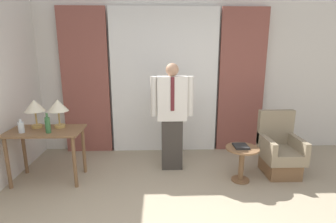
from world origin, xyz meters
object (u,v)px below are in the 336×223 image
object	(u,v)px
armchair	(279,152)
book	(241,146)
side_table	(242,158)
desk	(46,139)
bottle_near_edge	(21,127)
table_lamp_right	(58,107)
bottle_by_lamp	(48,125)
person	(172,113)
table_lamp_left	(35,107)

from	to	relation	value
armchair	book	distance (m)	0.73
side_table	book	distance (m)	0.18
desk	bottle_near_edge	bearing A→B (deg)	-157.15
desk	bottle_near_edge	world-z (taller)	bottle_near_edge
table_lamp_right	bottle_by_lamp	size ratio (longest dim) A/B	1.50
table_lamp_right	book	xyz separation A→B (m)	(2.60, -0.24, -0.54)
bottle_by_lamp	person	bearing A→B (deg)	14.90
table_lamp_right	armchair	size ratio (longest dim) A/B	0.43
bottle_by_lamp	side_table	distance (m)	2.74
table_lamp_left	person	bearing A→B (deg)	5.78
armchair	person	bearing A→B (deg)	172.02
desk	bottle_by_lamp	world-z (taller)	bottle_by_lamp
book	armchair	bearing A→B (deg)	17.46
bottle_near_edge	book	bearing A→B (deg)	-0.13
table_lamp_right	armchair	world-z (taller)	table_lamp_right
bottle_by_lamp	book	bearing A→B (deg)	0.27
table_lamp_right	desk	bearing A→B (deg)	-142.81
book	table_lamp_right	bearing A→B (deg)	174.69
bottle_by_lamp	person	world-z (taller)	person
table_lamp_left	bottle_by_lamp	size ratio (longest dim) A/B	1.50
side_table	table_lamp_left	bearing A→B (deg)	174.97
armchair	bottle_by_lamp	bearing A→B (deg)	-176.15
bottle_by_lamp	person	size ratio (longest dim) A/B	0.16
table_lamp_left	bottle_by_lamp	bearing A→B (deg)	-43.81
table_lamp_left	bottle_by_lamp	distance (m)	0.42
desk	table_lamp_left	world-z (taller)	table_lamp_left
desk	armchair	distance (m)	3.46
armchair	side_table	xyz separation A→B (m)	(-0.66, -0.23, 0.01)
desk	book	xyz separation A→B (m)	(2.77, -0.12, -0.11)
table_lamp_right	person	size ratio (longest dim) A/B	0.25
desk	person	size ratio (longest dim) A/B	0.61
armchair	book	world-z (taller)	armchair
table_lamp_left	person	distance (m)	1.99
person	side_table	xyz separation A→B (m)	(0.98, -0.46, -0.56)
bottle_by_lamp	book	xyz separation A→B (m)	(2.67, 0.01, -0.35)
person	armchair	distance (m)	1.75
table_lamp_right	bottle_by_lamp	bearing A→B (deg)	-103.69
desk	bottle_near_edge	distance (m)	0.35
desk	bottle_by_lamp	distance (m)	0.29
bottle_near_edge	armchair	size ratio (longest dim) A/B	0.20
table_lamp_left	person	xyz separation A→B (m)	(1.97, 0.20, -0.16)
desk	side_table	size ratio (longest dim) A/B	1.98
table_lamp_right	bottle_near_edge	world-z (taller)	table_lamp_right
person	bottle_near_edge	bearing A→B (deg)	-168.14
side_table	person	bearing A→B (deg)	154.86
desk	book	bearing A→B (deg)	-2.44
armchair	table_lamp_right	bearing A→B (deg)	179.48
table_lamp_right	side_table	distance (m)	2.73
bottle_near_edge	bottle_by_lamp	distance (m)	0.37
person	book	size ratio (longest dim) A/B	7.43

